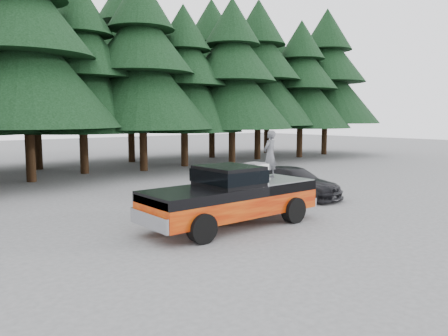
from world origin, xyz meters
TOP-DOWN VIEW (x-y plane):
  - ground at (0.00, 0.00)m, footprint 120.00×120.00m
  - pickup_truck at (1.11, 0.52)m, footprint 6.00×2.04m
  - truck_cab at (1.01, 0.52)m, footprint 1.66×1.90m
  - air_compressor at (2.30, 0.71)m, footprint 0.85×0.74m
  - man_on_bed at (3.11, 0.82)m, footprint 0.67×0.52m
  - parked_car at (6.44, 2.68)m, footprint 2.18×4.56m
  - treeline at (0.42, 17.20)m, footprint 60.15×16.05m

SIDE VIEW (x-z plane):
  - ground at x=0.00m, z-range 0.00..0.00m
  - parked_car at x=6.44m, z-range 0.00..1.28m
  - pickup_truck at x=1.11m, z-range 0.00..1.33m
  - air_compressor at x=2.30m, z-range 1.33..1.85m
  - truck_cab at x=1.01m, z-range 1.33..1.92m
  - man_on_bed at x=3.11m, z-range 1.33..2.97m
  - treeline at x=0.42m, z-range -1.03..16.47m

